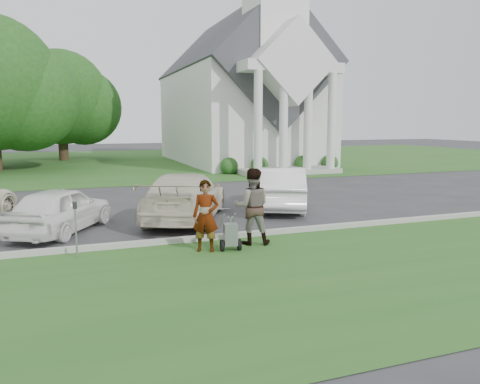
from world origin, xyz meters
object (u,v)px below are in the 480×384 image
person_right (252,207)px  car_b (61,209)px  tree_back (61,102)px  church (241,85)px  parking_meter_near (76,222)px  striping_cart (230,235)px  person_left (206,217)px  car_d (282,188)px  car_c (185,196)px

person_right → car_b: size_ratio=0.50×
tree_back → car_b: bearing=-89.8°
church → parking_meter_near: 26.75m
striping_cart → car_b: (-3.90, 3.50, 0.27)m
church → parking_meter_near: church is taller
striping_cart → person_left: person_left is taller
parking_meter_near → car_d: (7.15, 4.11, -0.10)m
tree_back → striping_cart: size_ratio=9.41×
person_right → car_d: bearing=-106.3°
church → striping_cart: size_ratio=23.58×
person_right → car_c: person_right is taller
church → car_d: church is taller
person_right → car_c: 3.75m
tree_back → person_right: (4.71, -30.19, -3.75)m
car_d → church: bearing=-80.7°
car_c → striping_cart: bearing=116.5°
person_left → tree_back: bearing=122.6°
church → person_left: 25.96m
striping_cart → car_b: car_b is taller
person_right → parking_meter_near: person_right is taller
car_b → car_c: 3.79m
parking_meter_near → person_left: bearing=-9.7°
tree_back → car_b: 27.39m
church → tree_back: 14.77m
parking_meter_near → tree_back: bearing=90.9°
car_c → car_d: size_ratio=1.15×
parking_meter_near → car_c: size_ratio=0.26×
church → person_right: 25.24m
striping_cart → tree_back: bearing=105.2°
car_b → car_c: (3.75, 0.54, 0.09)m
car_d → striping_cart: bearing=77.9°
parking_meter_near → car_b: parking_meter_near is taller
church → car_b: church is taller
striping_cart → person_left: 0.76m
striping_cart → car_d: 5.99m
striping_cart → person_left: size_ratio=0.59×
person_left → striping_cart: bearing=12.9°
car_d → car_b: bearing=34.7°
car_b → striping_cart: bearing=167.2°
person_left → car_b: person_left is taller
person_left → car_d: size_ratio=0.38×
striping_cart → person_right: bearing=36.9°
tree_back → person_left: 30.88m
person_right → car_b: bearing=-16.6°
tree_back → car_d: (7.61, -25.83, -3.98)m
striping_cart → church: bearing=76.9°
person_right → car_d: size_ratio=0.43×
tree_back → car_d: bearing=-73.6°
church → car_b: 24.56m
tree_back → parking_meter_near: (0.46, -29.95, -3.88)m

